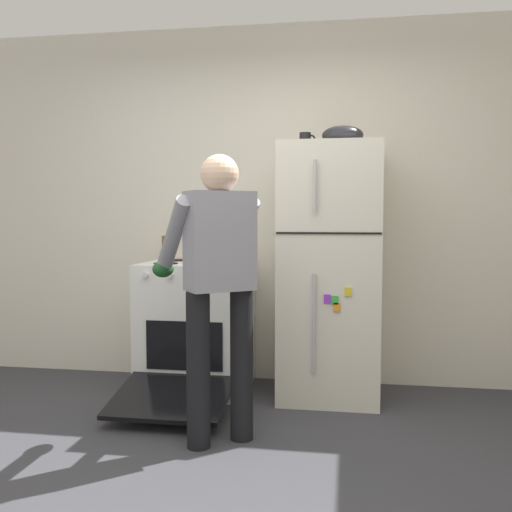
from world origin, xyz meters
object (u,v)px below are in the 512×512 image
stove_range (196,328)px  refrigerator (330,272)px  mixing_bowl (343,135)px  person_cook (217,272)px  pepper_mill (165,247)px  coffee_mug (305,139)px  red_pot (216,255)px

stove_range → refrigerator: bearing=1.1°
mixing_bowl → person_cook: bearing=-125.9°
stove_range → pepper_mill: 0.68m
person_cook → coffee_mug: bearing=67.1°
red_pot → mixing_bowl: bearing=3.3°
person_cook → pepper_mill: 1.31m
stove_range → mixing_bowl: size_ratio=4.36×
refrigerator → stove_range: bearing=-178.9°
stove_range → red_pot: bearing=-11.3°
red_pot → refrigerator: bearing=3.6°
red_pot → coffee_mug: bearing=9.1°
stove_range → coffee_mug: bearing=5.0°
coffee_mug → refrigerator: bearing=-15.8°
refrigerator → pepper_mill: (-1.26, 0.20, 0.15)m
refrigerator → stove_range: (-0.96, -0.02, -0.42)m
stove_range → coffee_mug: (0.78, 0.07, 1.35)m
refrigerator → mixing_bowl: size_ratio=6.22×
pepper_mill → mixing_bowl: 1.57m
coffee_mug → person_cook: bearing=-112.9°
stove_range → person_cook: size_ratio=0.77×
person_cook → red_pot: (-0.21, 0.87, 0.04)m
stove_range → mixing_bowl: bearing=1.0°
stove_range → mixing_bowl: 1.71m
coffee_mug → pepper_mill: coffee_mug is taller
pepper_mill → coffee_mug: bearing=-7.9°
refrigerator → pepper_mill: bearing=171.0°
refrigerator → red_pot: refrigerator is taller
mixing_bowl → coffee_mug: bearing=169.0°
red_pot → mixing_bowl: mixing_bowl is taller
person_cook → coffee_mug: (0.41, 0.97, 0.85)m
stove_range → pepper_mill: size_ratio=6.88×
refrigerator → person_cook: bearing=-122.5°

